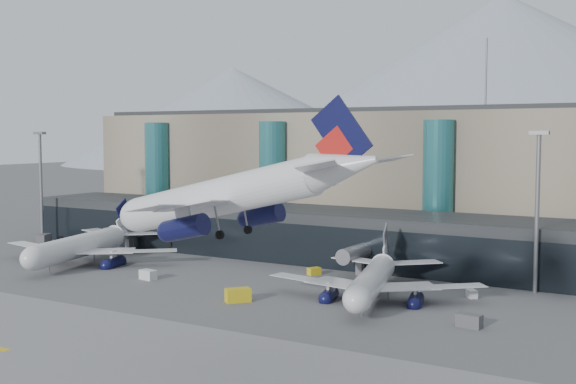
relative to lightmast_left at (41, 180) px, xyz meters
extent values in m
plane|color=#515154|center=(80.00, -45.00, -14.42)|extent=(900.00, 900.00, 0.00)
cube|color=slate|center=(80.00, -60.00, -14.40)|extent=(400.00, 40.00, 0.04)
cube|color=black|center=(80.00, 13.00, -9.42)|extent=(170.00, 18.00, 10.00)
cube|color=black|center=(80.00, 4.10, -10.42)|extent=(170.00, 0.40, 8.00)
cylinder|color=slate|center=(25.00, 2.00, -10.22)|extent=(2.80, 14.00, 2.80)
cube|color=slate|center=(25.00, 2.00, -13.22)|extent=(1.20, 1.20, 2.40)
cylinder|color=slate|center=(80.00, 2.00, -10.22)|extent=(2.80, 14.00, 2.80)
cube|color=slate|center=(80.00, 2.00, -13.22)|extent=(1.20, 1.20, 2.40)
cube|color=gray|center=(55.00, 45.00, 0.58)|extent=(130.00, 30.00, 30.00)
cube|color=black|center=(55.00, 45.00, 16.08)|extent=(123.50, 28.00, 1.00)
cylinder|color=#296E73|center=(10.00, 29.00, -0.42)|extent=(6.40, 6.40, 28.00)
cylinder|color=#296E73|center=(45.00, 29.00, -0.42)|extent=(6.40, 6.40, 28.00)
cylinder|color=#296E73|center=(85.00, 29.00, -0.42)|extent=(6.40, 6.40, 28.00)
cylinder|color=slate|center=(90.00, 45.00, 23.58)|extent=(0.40, 0.40, 16.00)
cone|color=gray|center=(-180.00, 335.00, 23.08)|extent=(320.00, 320.00, 75.00)
cone|color=gray|center=(20.00, 335.00, 40.58)|extent=(400.00, 400.00, 110.00)
cylinder|color=slate|center=(0.00, 0.00, -1.92)|extent=(0.70, 0.70, 25.00)
cube|color=slate|center=(0.00, 0.00, 10.88)|extent=(3.00, 1.20, 0.60)
cylinder|color=slate|center=(110.00, 3.00, -1.92)|extent=(0.70, 0.70, 25.00)
cube|color=slate|center=(110.00, 3.00, 10.88)|extent=(3.00, 1.20, 0.60)
cylinder|color=silver|center=(90.91, -52.78, 5.77)|extent=(23.98, 5.21, 3.94)
ellipsoid|color=silver|center=(79.02, -52.15, 5.77)|extent=(5.73, 4.23, 3.94)
cone|color=silver|center=(106.19, -53.60, 5.97)|extent=(7.00, 4.30, 3.94)
cube|color=silver|center=(92.15, -61.36, 5.12)|extent=(11.71, 17.93, 0.20)
cylinder|color=#0C0E36|center=(90.90, -59.25, 3.11)|extent=(4.87, 2.42, 2.17)
cube|color=silver|center=(105.94, -58.35, 6.17)|extent=(6.81, 9.45, 0.16)
cube|color=silver|center=(93.06, -44.39, 5.12)|extent=(13.10, 17.72, 0.20)
cylinder|color=#0C0E36|center=(91.59, -46.35, 3.11)|extent=(4.87, 2.42, 2.17)
cube|color=silver|center=(106.44, -48.85, 6.17)|extent=(7.47, 9.33, 0.16)
cube|color=#0C0E36|center=(106.53, -53.62, 9.12)|extent=(5.90, 0.55, 6.94)
cube|color=#B21A15|center=(105.51, -53.56, 7.94)|extent=(3.95, 0.49, 3.80)
cylinder|color=slate|center=(82.59, -52.34, 3.21)|extent=(0.16, 0.16, 3.16)
cylinder|color=black|center=(82.59, -52.34, 1.83)|extent=(0.71, 0.29, 0.70)
cylinder|color=black|center=(91.80, -55.20, 1.83)|extent=(0.92, 0.40, 0.90)
cylinder|color=black|center=(92.05, -50.47, 1.83)|extent=(0.92, 0.40, 0.90)
cylinder|color=silver|center=(28.57, -14.00, -9.44)|extent=(10.92, 27.23, 4.47)
ellipsoid|color=silver|center=(31.87, -27.07, -9.44)|extent=(5.86, 7.15, 4.47)
cone|color=silver|center=(24.34, 2.80, -9.22)|extent=(6.21, 8.56, 4.47)
cube|color=silver|center=(37.44, -9.78, -10.18)|extent=(19.06, 17.23, 0.22)
cylinder|color=#0C0E36|center=(35.57, -11.84, -12.46)|extent=(3.70, 5.83, 2.46)
cube|color=silver|center=(29.57, 4.12, -9.00)|extent=(10.01, 9.57, 0.18)
cube|color=silver|center=(18.77, -14.49, -10.18)|extent=(20.14, 10.05, 0.22)
cylinder|color=#0C0E36|center=(21.39, -15.41, -12.46)|extent=(3.70, 5.83, 2.46)
cube|color=silver|center=(19.11, 1.48, -9.00)|extent=(10.64, 6.14, 0.18)
cube|color=#0C0E36|center=(24.25, 3.17, -5.65)|extent=(1.89, 6.53, 7.86)
cube|color=silver|center=(24.53, 2.05, -6.99)|extent=(1.39, 4.40, 4.30)
cylinder|color=slate|center=(30.88, -23.15, -12.35)|extent=(0.18, 0.18, 3.57)
cylinder|color=black|center=(30.88, -23.15, -13.91)|extent=(0.47, 0.84, 0.79)
cylinder|color=black|center=(30.89, -12.23, -13.91)|extent=(0.63, 1.09, 1.02)
cylinder|color=black|center=(25.69, -13.53, -13.91)|extent=(0.63, 1.09, 1.02)
cylinder|color=silver|center=(89.78, -14.22, -9.98)|extent=(10.13, 24.23, 3.98)
ellipsoid|color=silver|center=(92.92, -25.81, -9.98)|extent=(5.30, 6.42, 3.98)
cone|color=silver|center=(85.73, 0.69, -9.78)|extent=(5.64, 7.67, 3.98)
cube|color=silver|center=(97.61, -10.32, -10.64)|extent=(16.88, 15.53, 0.20)
cylinder|color=#0C0E36|center=(95.98, -12.18, -12.67)|extent=(3.37, 5.21, 2.19)
cube|color=silver|center=(90.37, 1.95, -9.58)|extent=(8.86, 8.61, 0.16)
cube|color=silver|center=(81.05, -14.81, -10.64)|extent=(17.91, 8.68, 0.20)
cylinder|color=#0C0E36|center=(83.39, -15.60, -12.67)|extent=(3.37, 5.21, 2.19)
cube|color=silver|center=(81.10, -0.57, -9.58)|extent=(9.46, 5.33, 0.16)
cube|color=slate|center=(85.64, 1.02, -6.60)|extent=(1.79, 5.80, 7.01)
cube|color=silver|center=(85.91, 0.03, -7.79)|extent=(1.31, 3.91, 3.83)
cylinder|color=slate|center=(91.98, -22.34, -12.57)|extent=(0.16, 0.16, 3.19)
cylinder|color=black|center=(91.98, -22.34, -13.96)|extent=(0.43, 0.75, 0.71)
cylinder|color=black|center=(91.81, -12.60, -13.96)|extent=(0.58, 0.97, 0.91)
cylinder|color=black|center=(87.20, -13.85, -13.96)|extent=(0.58, 0.97, 0.91)
cube|color=silver|center=(50.21, -20.37, -13.58)|extent=(3.21, 2.13, 1.67)
cube|color=gold|center=(72.91, -2.06, -13.77)|extent=(2.29, 2.65, 1.30)
cube|color=#4A4A4F|center=(107.07, -22.69, -13.53)|extent=(3.33, 1.96, 1.77)
cube|color=#4A4A4F|center=(1.76, -1.11, -13.34)|extent=(3.42, 4.37, 2.17)
cube|color=silver|center=(102.38, -5.57, -13.81)|extent=(2.24, 2.42, 1.23)
cube|color=gold|center=(73.03, -26.15, -13.40)|extent=(3.86, 4.09, 2.05)
camera|label=1|loc=(133.55, -113.88, 10.68)|focal=45.00mm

